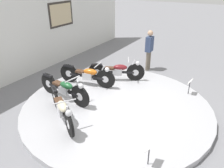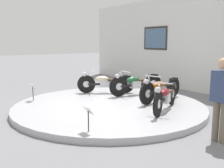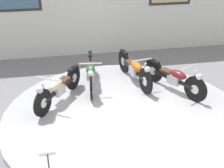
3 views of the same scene
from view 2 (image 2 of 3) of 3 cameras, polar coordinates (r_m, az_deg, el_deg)
The scene contains 10 objects.
ground_plane at distance 7.52m, azimuth -0.55°, elevation -5.44°, with size 60.00×60.00×0.00m, color slate.
display_platform at distance 7.50m, azimuth -0.55°, elevation -4.89°, with size 5.37×5.37×0.15m, color #ADADB2.
back_wall at distance 10.22m, azimuth 19.34°, elevation 8.46°, with size 14.00×0.22×3.70m.
motorcycle_cream at distance 8.98m, azimuth -1.60°, elevation 0.41°, with size 1.12×1.67×0.78m.
motorcycle_green at distance 8.70m, azimuth 5.10°, elevation 0.21°, with size 0.54×2.00×0.80m.
motorcycle_orange at distance 7.87m, azimuth 10.48°, elevation -0.92°, with size 0.55×1.97×0.80m.
motorcycle_maroon at distance 6.84m, azimuth 11.53°, elevation -2.59°, with size 0.98×1.77×0.79m.
info_placard_front_left at distance 8.17m, azimuth -16.86°, elevation -0.95°, with size 0.26×0.11×0.51m.
info_placard_front_centre at distance 5.18m, azimuth -5.18°, elevation -6.44°, with size 0.26×0.11×0.51m.
visitor_standing at distance 5.34m, azimuth 22.72°, elevation -2.31°, with size 0.36×0.22×1.62m.
Camera 2 is at (6.00, -4.10, 1.93)m, focal length 42.00 mm.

